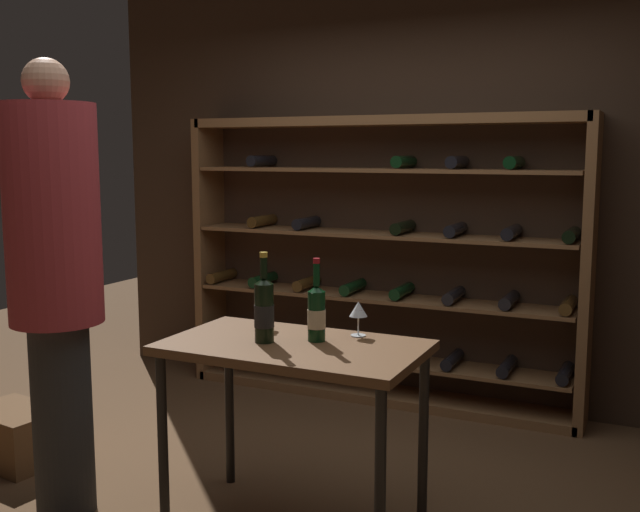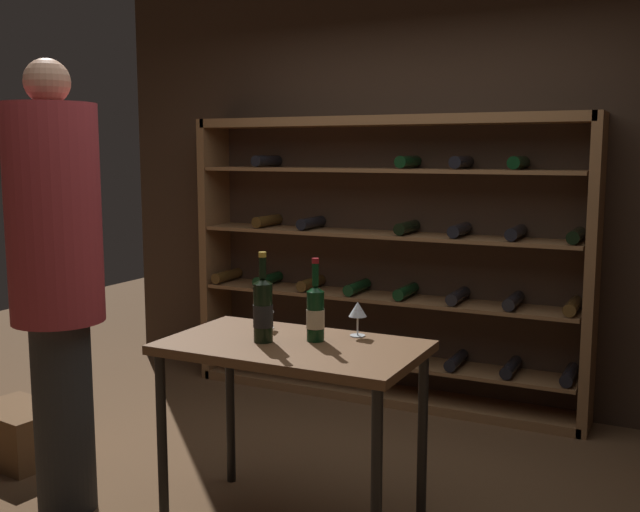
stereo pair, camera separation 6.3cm
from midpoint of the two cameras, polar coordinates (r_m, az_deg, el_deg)
The scene contains 10 objects.
ground_plane at distance 3.64m, azimuth -1.95°, elevation -18.83°, with size 9.65×9.65×0.00m, color brown.
back_wall at distance 4.95m, azimuth 7.72°, elevation 5.79°, with size 4.72×0.10×2.92m, color #3D2B1E.
wine_rack at distance 4.88m, azimuth 4.19°, elevation -0.65°, with size 2.68×0.32×1.87m.
tasting_table at distance 3.22m, azimuth -2.59°, elevation -8.34°, with size 1.10×0.64×0.83m.
person_bystander_dark_jacket at distance 3.49m, azimuth -20.15°, elevation -0.80°, with size 0.41×0.41×2.04m.
wine_crate at distance 4.40m, azimuth -22.73°, elevation -12.57°, with size 0.48×0.34×0.29m, color brown.
wine_bottle_gold_foil at distance 3.20m, azimuth -0.84°, elevation -4.36°, with size 0.08×0.08×0.36m.
wine_bottle_red_label at distance 3.19m, azimuth -4.88°, elevation -4.12°, with size 0.09×0.09×0.39m.
wine_glass_stemmed_right at distance 3.29m, azimuth 2.41°, elevation -4.21°, with size 0.08×0.08×0.16m.
wine_glass_stemmed_center at distance 3.43m, azimuth -4.66°, elevation -3.87°, with size 0.07×0.07×0.15m.
Camera 1 is at (1.46, -2.90, 1.65)m, focal length 41.71 mm.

